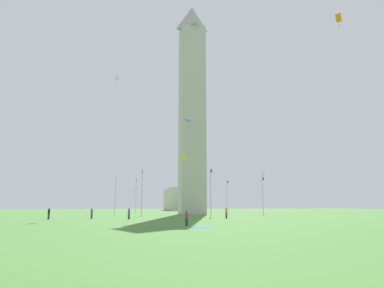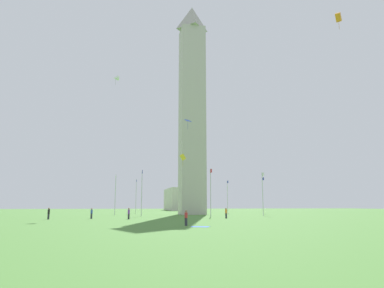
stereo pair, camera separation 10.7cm
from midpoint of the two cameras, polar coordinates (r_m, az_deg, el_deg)
ground_plane at (r=81.50m, az=0.04°, el=-11.27°), size 260.00×260.00×0.00m
obelisk_monument at (r=84.74m, az=0.04°, el=6.18°), size 5.59×5.59×50.85m
flagpole_n at (r=64.79m, az=3.06°, el=-7.45°), size 1.12×0.14×8.69m
flagpole_ne at (r=73.40m, az=11.34°, el=-7.55°), size 1.12×0.14×8.69m
flagpole_e at (r=86.49m, az=11.33°, el=-7.86°), size 1.12×0.14×8.69m
flagpole_se at (r=96.17m, az=5.75°, el=-8.17°), size 1.12×0.14×8.69m
flagpole_s at (r=98.28m, az=-1.95°, el=-8.25°), size 1.12×0.14×8.69m
flagpole_sw at (r=92.03m, az=-8.95°, el=-8.03°), size 1.12×0.14×8.69m
flagpole_w at (r=79.86m, az=-12.19°, el=-7.68°), size 1.12×0.14×8.69m
flagpole_nw at (r=67.88m, az=-8.04°, el=-7.48°), size 1.12×0.14×8.69m
person_red_shirt at (r=37.66m, az=-0.88°, el=-11.81°), size 0.32×0.32×1.59m
person_blue_shirt at (r=58.91m, az=-15.80°, el=-10.69°), size 0.32×0.32×1.64m
person_orange_shirt at (r=59.01m, az=5.55°, el=-10.99°), size 0.32×0.32×1.68m
person_purple_shirt at (r=55.38m, az=-10.08°, el=-10.97°), size 0.32×0.32×1.68m
person_black_shirt at (r=58.09m, az=-22.01°, el=-10.33°), size 0.32×0.32×1.72m
kite_blue_diamond at (r=74.31m, az=-0.63°, el=3.75°), size 1.62×1.69×2.16m
kite_orange_box at (r=68.93m, az=22.52°, el=18.30°), size 1.60×1.62×3.05m
kite_white_delta at (r=78.68m, az=-12.14°, el=10.35°), size 1.68×1.74×2.31m
kite_yellow_box at (r=53.16m, az=-1.44°, el=-2.13°), size 0.65×0.97×1.92m
distant_building at (r=147.41m, az=-1.94°, el=-8.89°), size 25.40×10.22×8.79m
picnic_blanket_near_first_person at (r=35.98m, az=1.39°, el=-13.15°), size 2.08×2.24×0.01m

